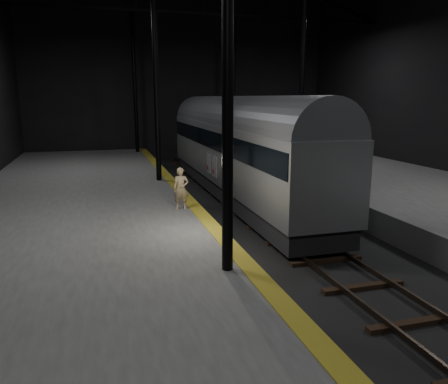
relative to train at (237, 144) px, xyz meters
name	(u,v)px	position (x,y,z in m)	size (l,w,h in m)	color
ground	(298,242)	(0.00, -7.22, -2.78)	(44.00, 44.00, 0.00)	black
platform_left	(74,249)	(-7.50, -7.22, -2.28)	(9.00, 43.80, 1.00)	#4C4C4A
tactile_strip	(209,222)	(-3.25, -7.22, -1.77)	(0.50, 43.80, 0.01)	olive
track	(298,241)	(0.00, -7.22, -2.71)	(2.40, 43.00, 0.24)	#3F3328
train	(237,144)	(0.00, 0.00, 0.00)	(2.79, 18.62, 4.98)	#95989D
woman	(181,189)	(-3.80, -5.23, -1.01)	(0.56, 0.37, 1.54)	tan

